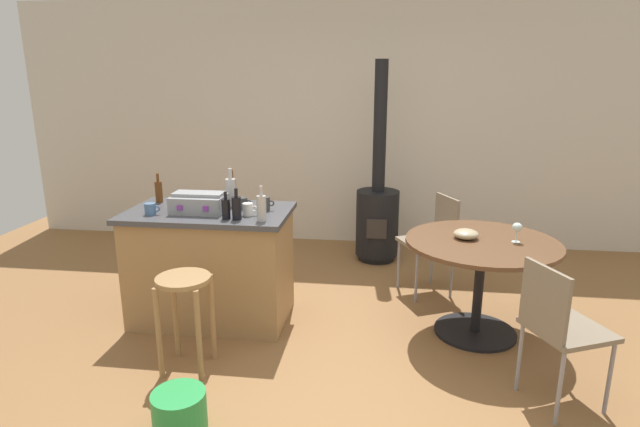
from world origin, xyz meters
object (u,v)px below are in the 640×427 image
Objects in this scene: bottle_0 at (261,207)px; bottle_3 at (226,208)px; kitchen_island at (211,265)px; cup_4 at (151,209)px; bottle_1 at (231,191)px; plastic_bucket at (179,411)px; folding_chair_near at (433,237)px; cup_0 at (248,209)px; cup_3 at (190,197)px; cup_1 at (243,203)px; cup_2 at (264,204)px; wooden_stool at (185,301)px; toolbox at (199,203)px; bottle_2 at (159,191)px; bottle_4 at (232,190)px; dining_table at (481,263)px; wine_glass at (517,228)px; folding_chair_far at (559,324)px; serving_bowl at (466,234)px; bottle_5 at (237,208)px; wood_stove at (377,212)px.

bottle_0 reaches higher than bottle_3.
cup_4 reaches higher than kitchen_island.
bottle_1 reaches higher than plastic_bucket.
bottle_3 is at bearing -148.12° from folding_chair_near.
cup_3 is at bearing 151.20° from cup_0.
cup_3 is at bearing 147.82° from bottle_0.
cup_1 is at bearing -156.16° from folding_chair_near.
plastic_bucket is (-0.17, -1.39, -0.83)m from cup_2.
kitchen_island reaches higher than wooden_stool.
bottle_0 is 2.15× the size of cup_3.
toolbox is at bearing -156.21° from folding_chair_near.
wooden_stool is 5.68× the size of cup_1.
bottle_4 is at bearing 4.87° from bottle_2.
dining_table is 7.65× the size of wine_glass.
cup_0 is at bearing 159.77° from folding_chair_far.
serving_bowl is (-0.11, 0.04, 0.20)m from dining_table.
bottle_5 is (-1.75, -0.22, 0.41)m from dining_table.
folding_chair_far is (0.30, -0.84, -0.04)m from dining_table.
bottle_3 is 1.41m from plastic_bucket.
cup_0 is (0.82, -0.31, -0.05)m from bottle_2.
folding_chair_near is 2.93× the size of bottle_1.
toolbox is 1.66× the size of bottle_2.
serving_bowl is at bearing 8.80° from bottle_5.
serving_bowl is 0.61× the size of plastic_bucket.
cup_1 reaches higher than kitchen_island.
kitchen_island is 10.96× the size of cup_0.
cup_3 reaches higher than folding_chair_near.
bottle_0 is at bearing -24.54° from bottle_2.
cup_3 is 0.99× the size of cup_4.
wood_stove is 8.97× the size of bottle_5.
cup_4 is at bearing 175.81° from bottle_5.
wood_stove is 1.66m from serving_bowl.
cup_2 is (0.31, -0.20, -0.05)m from bottle_4.
bottle_4 is at bearing 100.08° from bottle_1.
plastic_bucket is (0.48, -1.54, -0.83)m from cup_3.
bottle_0 is 1.06× the size of bottle_2.
cup_1 is at bearing 125.84° from bottle_0.
cup_4 is 0.65× the size of serving_bowl.
wood_stove is at bearing 60.71° from cup_0.
dining_table is 2.13m from toolbox.
toolbox reaches higher than cup_2.
dining_table is 1.81m from bottle_5.
wine_glass is at bearing -4.45° from bottle_2.
bottle_0 is at bearing 79.00° from plastic_bucket.
folding_chair_far is 3.25× the size of bottle_4.
folding_chair_near is (1.77, 0.75, 0.07)m from kitchen_island.
dining_table is at bearing -63.04° from wood_stove.
cup_0 is (-0.92, -1.64, 0.42)m from wood_stove.
bottle_5 is at bearing -116.49° from cup_2.
folding_chair_near is at bearing 31.88° from bottle_3.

